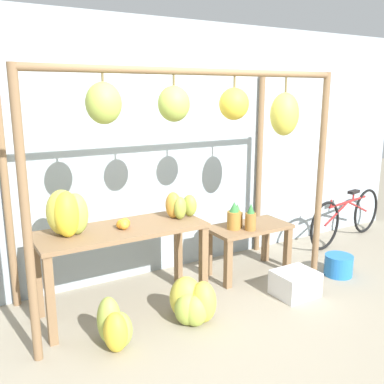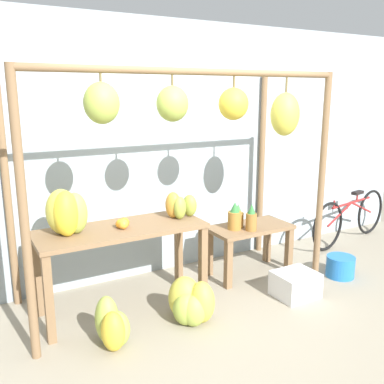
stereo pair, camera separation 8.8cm
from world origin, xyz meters
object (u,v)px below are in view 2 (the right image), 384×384
object	(u,v)px
banana_pile_on_table	(66,213)
banana_pile_ground_right	(191,303)
papaya_pile	(180,206)
blue_bucket	(340,266)
banana_pile_ground_left	(112,326)
parked_bicycle	(350,218)
orange_pile	(123,224)
pineapple_cluster	(240,218)
fruit_crate_white	(295,284)

from	to	relation	value
banana_pile_on_table	banana_pile_ground_right	bearing A→B (deg)	-31.64
banana_pile_on_table	papaya_pile	bearing A→B (deg)	-1.04
banana_pile_ground_right	blue_bucket	xyz separation A→B (m)	(1.95, 0.03, -0.06)
banana_pile_ground_left	banana_pile_ground_right	size ratio (longest dim) A/B	0.85
blue_bucket	parked_bicycle	xyz separation A→B (m)	(1.02, 0.77, 0.23)
banana_pile_ground_left	parked_bicycle	bearing A→B (deg)	12.39
banana_pile_on_table	orange_pile	size ratio (longest dim) A/B	3.08
banana_pile_ground_left	papaya_pile	world-z (taller)	papaya_pile
banana_pile_ground_left	banana_pile_ground_right	bearing A→B (deg)	1.59
pineapple_cluster	fruit_crate_white	size ratio (longest dim) A/B	0.73
banana_pile_on_table	blue_bucket	bearing A→B (deg)	-10.66
pineapple_cluster	banana_pile_ground_left	world-z (taller)	pineapple_cluster
banana_pile_ground_left	orange_pile	bearing A→B (deg)	59.32
banana_pile_ground_right	papaya_pile	xyz separation A→B (m)	(0.18, 0.55, 0.75)
banana_pile_ground_left	fruit_crate_white	distance (m)	1.92
banana_pile_ground_right	fruit_crate_white	distance (m)	1.17
banana_pile_on_table	papaya_pile	world-z (taller)	banana_pile_on_table
fruit_crate_white	parked_bicycle	xyz separation A→B (m)	(1.80, 0.88, 0.22)
parked_bicycle	banana_pile_ground_right	bearing A→B (deg)	-164.99
pineapple_cluster	banana_pile_ground_left	size ratio (longest dim) A/B	0.74
banana_pile_ground_left	fruit_crate_white	bearing A→B (deg)	-1.91
pineapple_cluster	parked_bicycle	bearing A→B (deg)	6.36
parked_bicycle	papaya_pile	size ratio (longest dim) A/B	4.63
banana_pile_on_table	pineapple_cluster	size ratio (longest dim) A/B	1.38
banana_pile_on_table	fruit_crate_white	bearing A→B (deg)	-17.33
banana_pile_ground_left	fruit_crate_white	world-z (taller)	banana_pile_ground_left
banana_pile_on_table	pineapple_cluster	distance (m)	1.88
orange_pile	parked_bicycle	world-z (taller)	orange_pile
banana_pile_ground_right	fruit_crate_white	bearing A→B (deg)	-4.14
papaya_pile	banana_pile_ground_left	bearing A→B (deg)	-148.58
fruit_crate_white	orange_pile	bearing A→B (deg)	159.84
banana_pile_on_table	parked_bicycle	size ratio (longest dim) A/B	0.25
fruit_crate_white	pineapple_cluster	bearing A→B (deg)	109.91
banana_pile_ground_right	parked_bicycle	distance (m)	3.08
banana_pile_ground_left	parked_bicycle	xyz separation A→B (m)	(3.72, 0.82, 0.16)
papaya_pile	pineapple_cluster	bearing A→B (deg)	1.62
banana_pile_ground_right	banana_pile_on_table	bearing A→B (deg)	148.36
pineapple_cluster	parked_bicycle	xyz separation A→B (m)	(2.04, 0.23, -0.35)
banana_pile_ground_right	blue_bucket	bearing A→B (deg)	0.83
blue_bucket	papaya_pile	size ratio (longest dim) A/B	0.84
pineapple_cluster	fruit_crate_white	bearing A→B (deg)	-70.09
orange_pile	banana_pile_ground_right	size ratio (longest dim) A/B	0.28
pineapple_cluster	papaya_pile	distance (m)	0.79
pineapple_cluster	banana_pile_ground_right	world-z (taller)	pineapple_cluster
fruit_crate_white	parked_bicycle	size ratio (longest dim) A/B	0.24
orange_pile	blue_bucket	distance (m)	2.54
banana_pile_on_table	banana_pile_ground_left	world-z (taller)	banana_pile_on_table
banana_pile_on_table	orange_pile	world-z (taller)	banana_pile_on_table
orange_pile	pineapple_cluster	size ratio (longest dim) A/B	0.45
banana_pile_on_table	papaya_pile	size ratio (longest dim) A/B	1.14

